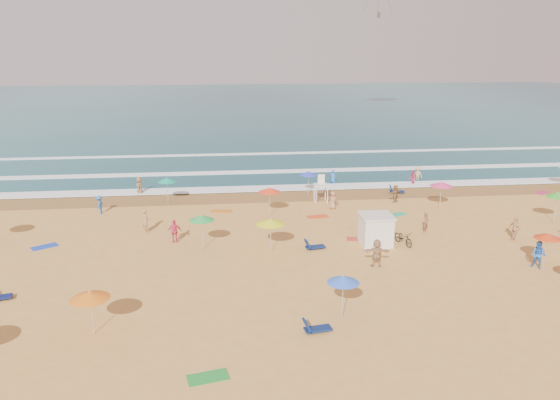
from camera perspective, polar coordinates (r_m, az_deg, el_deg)
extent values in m
plane|color=gold|center=(38.19, 5.16, -4.51)|extent=(220.00, 220.00, 0.00)
cube|color=#0C4756|center=(120.00, -2.77, 9.62)|extent=(220.00, 140.00, 0.18)
plane|color=olive|center=(49.91, 2.37, 0.50)|extent=(220.00, 220.00, 0.00)
cube|color=white|center=(52.27, 1.97, 1.32)|extent=(200.00, 2.20, 0.05)
cube|color=white|center=(59.01, 1.01, 3.04)|extent=(200.00, 1.60, 0.05)
cube|color=white|center=(68.72, -0.04, 4.90)|extent=(200.00, 1.20, 0.05)
cube|color=silver|center=(38.11, 9.97, -3.14)|extent=(2.00, 2.00, 2.00)
cube|color=silver|center=(37.78, 10.05, -1.63)|extent=(2.20, 2.20, 0.12)
imported|color=black|center=(38.57, 12.78, -3.87)|extent=(1.22, 1.98, 0.98)
cone|color=green|center=(46.55, 27.02, 0.51)|extent=(1.70, 1.70, 0.35)
cone|color=blue|center=(27.38, 6.63, -8.24)|extent=(1.61, 1.61, 0.35)
cone|color=#F03573|center=(47.11, 16.53, 1.61)|extent=(1.88, 1.88, 0.35)
cone|color=red|center=(36.99, 26.16, -3.36)|extent=(1.54, 1.54, 0.35)
cone|color=#ED3B18|center=(43.30, -1.10, 1.06)|extent=(1.78, 1.78, 0.35)
cone|color=#129A7A|center=(47.94, -11.74, 2.08)|extent=(1.57, 1.57, 0.35)
cone|color=blue|center=(49.48, 3.00, 2.81)|extent=(1.61, 1.61, 0.35)
cone|color=orange|center=(27.34, -19.25, -9.37)|extent=(1.84, 1.84, 0.35)
cone|color=green|center=(36.49, -8.18, -1.84)|extent=(1.66, 1.66, 0.35)
cone|color=yellow|center=(35.83, -0.99, -2.27)|extent=(1.96, 1.96, 0.35)
cube|color=#0F204E|center=(26.97, 3.98, -13.28)|extent=(1.37, 0.76, 0.34)
cube|color=#0F204F|center=(36.98, 3.71, -4.90)|extent=(1.38, 0.77, 0.34)
cube|color=#0D1B44|center=(51.70, 12.14, 0.88)|extent=(1.38, 0.78, 0.34)
cube|color=#1D3EB9|center=(40.68, -23.39, -4.50)|extent=(1.89, 1.64, 0.03)
cube|color=#22882F|center=(24.01, -7.54, -17.89)|extent=(1.85, 1.21, 0.03)
cube|color=orange|center=(45.36, -6.12, -1.17)|extent=(1.83, 1.17, 0.03)
cube|color=#BC392C|center=(39.14, 8.23, -4.08)|extent=(1.84, 1.19, 0.03)
cube|color=#E4411C|center=(43.81, 3.96, -1.74)|extent=(1.81, 1.10, 0.03)
cube|color=#29A771|center=(45.23, 12.12, -1.50)|extent=(1.90, 1.47, 0.03)
cube|color=#B82B49|center=(56.25, 25.68, 0.69)|extent=(1.90, 1.62, 0.03)
imported|color=#D23460|center=(55.08, 13.63, 2.15)|extent=(0.86, 0.97, 1.65)
imported|color=#9A6C47|center=(48.57, 11.95, 0.67)|extent=(1.46, 1.22, 1.57)
imported|color=tan|center=(34.42, 10.07, -5.47)|extent=(1.71, 0.79, 1.78)
imported|color=blue|center=(53.92, 5.53, 2.28)|extent=(0.75, 0.68, 1.72)
imported|color=brown|center=(51.77, -14.46, 1.35)|extent=(0.71, 0.98, 1.88)
imported|color=#DB3657|center=(38.61, -10.95, -3.22)|extent=(0.98, 0.43, 1.64)
imported|color=blue|center=(37.18, 25.40, -5.21)|extent=(1.06, 1.08, 1.75)
imported|color=#2761B6|center=(46.69, -18.33, -0.48)|extent=(0.74, 1.06, 1.50)
imported|color=tan|center=(56.93, 14.16, 2.60)|extent=(1.19, 1.27, 1.72)
imported|color=tan|center=(41.70, 23.32, -2.79)|extent=(0.66, 1.06, 1.69)
imported|color=brown|center=(41.34, 15.00, -2.28)|extent=(0.65, 0.65, 1.52)
imported|color=#B17051|center=(45.80, 5.56, -0.02)|extent=(0.88, 0.82, 1.51)
imported|color=#A9744E|center=(41.08, -13.87, -2.13)|extent=(0.66, 0.76, 1.77)
cube|color=#3F3326|center=(98.32, 10.29, 18.49)|extent=(0.40, 0.30, 0.90)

